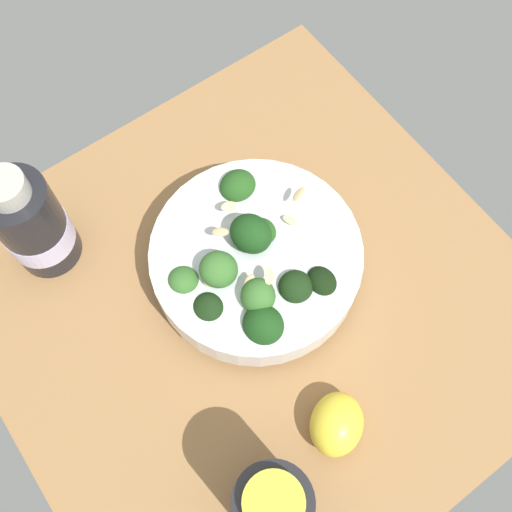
{
  "coord_description": "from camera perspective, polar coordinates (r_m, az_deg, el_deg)",
  "views": [
    {
      "loc": [
        -18.02,
        12.85,
        63.8
      ],
      "look_at": [
        2.85,
        -2.24,
        4.0
      ],
      "focal_mm": 43.35,
      "sensor_mm": 36.0,
      "label": 1
    }
  ],
  "objects": [
    {
      "name": "bottle_short",
      "position": [
        0.58,
        1.47,
        -21.95
      ],
      "size": [
        6.81,
        6.81,
        12.18
      ],
      "color": "black",
      "rests_on": "ground_plane"
    },
    {
      "name": "ground_plane",
      "position": [
        0.69,
        -0.12,
        -4.59
      ],
      "size": [
        56.16,
        56.16,
        3.14
      ],
      "primitive_type": "cube",
      "color": "#996D42"
    },
    {
      "name": "lemon_wedge",
      "position": [
        0.63,
        7.45,
        -15.12
      ],
      "size": [
        7.86,
        8.14,
        4.57
      ],
      "primitive_type": "ellipsoid",
      "rotation": [
        0.0,
        0.0,
        2.18
      ],
      "color": "yellow",
      "rests_on": "ground_plane"
    },
    {
      "name": "bottle_tall",
      "position": [
        0.68,
        -19.93,
        2.75
      ],
      "size": [
        7.12,
        7.12,
        15.1
      ],
      "color": "black",
      "rests_on": "ground_plane"
    },
    {
      "name": "bowl_of_broccoli",
      "position": [
        0.65,
        -0.08,
        -0.37
      ],
      "size": [
        22.4,
        22.4,
        9.71
      ],
      "color": "white",
      "rests_on": "ground_plane"
    }
  ]
}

